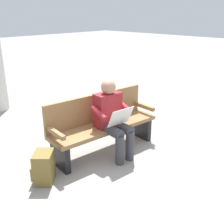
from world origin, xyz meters
TOP-DOWN VIEW (x-y plane):
  - ground_plane at (0.00, 0.00)m, footprint 40.00×40.00m
  - bench_near at (-0.01, -0.07)m, footprint 1.84×0.69m
  - person_seated at (-0.00, 0.16)m, footprint 0.60×0.60m
  - backpack at (1.13, 0.01)m, footprint 0.38×0.38m

SIDE VIEW (x-z plane):
  - ground_plane at x=0.00m, z-range 0.00..0.00m
  - backpack at x=1.13m, z-range 0.00..0.41m
  - bench_near at x=-0.01m, z-range 0.01..0.91m
  - person_seated at x=0.00m, z-range 0.04..1.22m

